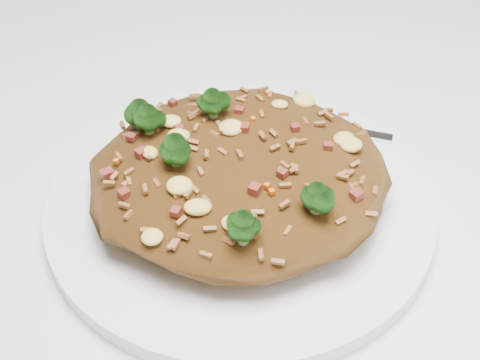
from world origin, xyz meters
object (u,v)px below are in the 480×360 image
Objects in this scene: dining_table at (145,322)px; plate at (240,203)px; fork at (298,121)px; fried_rice at (239,165)px.

plate is at bearing 14.25° from dining_table.
fork is at bearing 35.49° from dining_table.
dining_table is 0.13m from plate.
plate reaches higher than dining_table.
fork is (0.06, 0.08, 0.01)m from plate.
plate is (0.08, 0.02, 0.10)m from dining_table.
plate is 1.75× the size of fork.
fork reaches higher than dining_table.
plate is 1.33× the size of fried_rice.
dining_table is 0.19m from fork.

